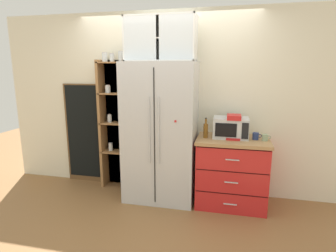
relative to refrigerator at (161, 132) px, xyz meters
name	(u,v)px	position (x,y,z in m)	size (l,w,h in m)	color
ground_plane	(160,197)	(0.00, -0.04, -0.93)	(10.72, 10.72, 0.00)	olive
wall_back_cream	(167,103)	(0.00, 0.36, 0.35)	(5.02, 0.10, 2.55)	silver
refrigerator	(161,132)	(0.00, 0.00, 0.00)	(0.94, 0.65, 1.85)	silver
pantry_shelf_column	(117,121)	(-0.74, 0.26, 0.08)	(0.50, 0.26, 2.01)	brown
counter_cabinet	(231,171)	(0.95, 0.01, -0.48)	(0.91, 0.64, 0.89)	red
microwave	(231,128)	(0.91, 0.06, 0.10)	(0.44, 0.33, 0.26)	silver
coffee_maker	(234,126)	(0.95, 0.02, 0.12)	(0.17, 0.20, 0.31)	red
mug_sage	(265,138)	(1.33, -0.02, 0.01)	(0.11, 0.07, 0.08)	#8CA37F
mug_navy	(256,136)	(1.22, 0.02, 0.01)	(0.11, 0.08, 0.09)	navy
bottle_amber	(206,129)	(0.60, -0.02, 0.08)	(0.06, 0.06, 0.26)	brown
upper_cabinet	(161,39)	(0.00, 0.05, 1.20)	(0.90, 0.32, 0.56)	silver
chalkboard_menu	(84,133)	(-1.31, 0.29, -0.15)	(0.60, 0.04, 1.55)	brown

